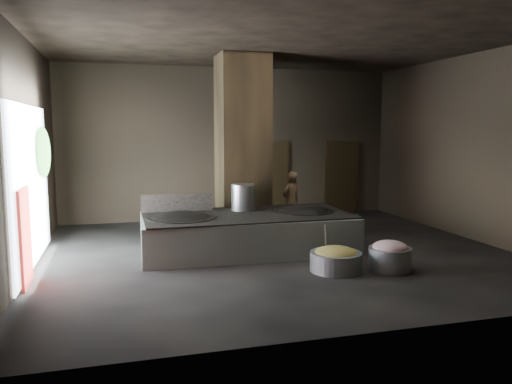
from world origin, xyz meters
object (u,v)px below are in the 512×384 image
object	(u,v)px
wok_left	(182,221)
cook	(291,201)
meat_basin	(390,259)
hearth_platform	(247,233)
wok_right	(304,214)
stock_pot	(243,197)
veg_basin	(336,262)

from	to	relation	value
wok_left	cook	size ratio (longest dim) A/B	0.92
cook	meat_basin	bearing A→B (deg)	73.69
hearth_platform	cook	distance (m)	2.57
wok_right	stock_pot	distance (m)	1.44
hearth_platform	wok_right	world-z (taller)	wok_right
meat_basin	wok_left	bearing A→B (deg)	149.69
hearth_platform	veg_basin	xyz separation A→B (m)	(1.24, -1.98, -0.22)
hearth_platform	wok_left	size ratio (longest dim) A/B	3.17
wok_left	veg_basin	xyz separation A→B (m)	(2.69, -1.93, -0.57)
veg_basin	wok_left	bearing A→B (deg)	144.25
wok_left	cook	xyz separation A→B (m)	(3.15, 1.94, 0.04)
stock_pot	veg_basin	distance (m)	2.96
wok_left	meat_basin	distance (m)	4.33
wok_left	veg_basin	world-z (taller)	wok_left
stock_pot	cook	bearing A→B (deg)	39.19
hearth_platform	wok_right	xyz separation A→B (m)	(1.35, 0.05, 0.35)
wok_right	meat_basin	world-z (taller)	wok_right
stock_pot	wok_left	bearing A→B (deg)	-158.20
stock_pot	meat_basin	xyz separation A→B (m)	(2.21, -2.77, -0.91)
wok_left	wok_right	xyz separation A→B (m)	(2.80, 0.10, 0.00)
wok_left	wok_right	world-z (taller)	wok_left
wok_left	stock_pot	world-z (taller)	stock_pot
wok_left	veg_basin	size ratio (longest dim) A/B	1.46
hearth_platform	stock_pot	bearing A→B (deg)	86.66
stock_pot	wok_right	bearing A→B (deg)	-21.04
wok_right	meat_basin	distance (m)	2.50
cook	veg_basin	world-z (taller)	cook
meat_basin	hearth_platform	bearing A→B (deg)	135.51
wok_left	hearth_platform	bearing A→B (deg)	1.97
wok_right	cook	size ratio (longest dim) A/B	0.85
wok_left	wok_right	bearing A→B (deg)	2.05
stock_pot	veg_basin	size ratio (longest dim) A/B	0.61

